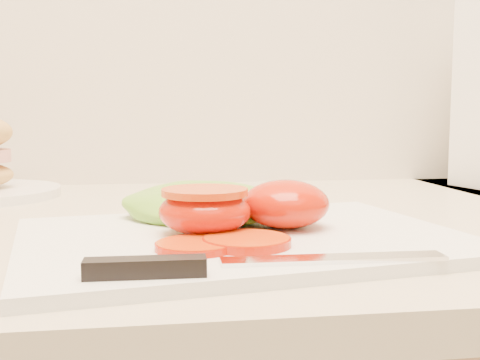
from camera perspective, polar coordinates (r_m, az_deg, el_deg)
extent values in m
cube|color=beige|center=(0.71, 14.41, -4.22)|extent=(3.92, 0.65, 0.03)
cube|color=white|center=(0.52, 0.16, -5.61)|extent=(0.41, 0.32, 0.01)
ellipsoid|color=red|center=(0.54, 4.33, -2.27)|extent=(0.08, 0.08, 0.04)
ellipsoid|color=red|center=(0.51, -3.35, -2.99)|extent=(0.08, 0.08, 0.04)
cylinder|color=#C31C00|center=(0.51, -3.36, -1.14)|extent=(0.07, 0.07, 0.01)
cylinder|color=#CB5610|center=(0.47, 0.64, -5.84)|extent=(0.07, 0.07, 0.01)
cylinder|color=#CB5610|center=(0.46, -4.27, -6.23)|extent=(0.06, 0.06, 0.01)
ellipsoid|color=#83C333|center=(0.58, -3.62, -2.28)|extent=(0.19, 0.16, 0.03)
cube|color=silver|center=(0.43, 8.91, -7.39)|extent=(0.16, 0.02, 0.00)
cube|color=black|center=(0.39, -8.98, -8.19)|extent=(0.08, 0.02, 0.01)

